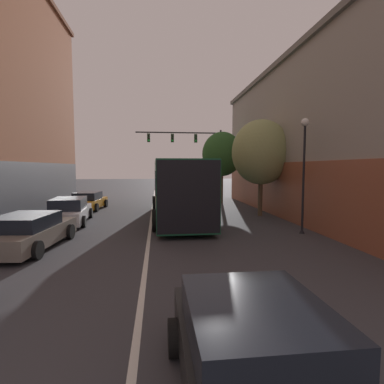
{
  "coord_description": "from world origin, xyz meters",
  "views": [
    {
      "loc": [
        0.38,
        1.46,
        2.9
      ],
      "look_at": [
        2.1,
        16.48,
        1.67
      ],
      "focal_mm": 28.0,
      "sensor_mm": 36.0,
      "label": 1
    }
  ],
  "objects_px": {
    "parked_car_left_far": "(70,211)",
    "parked_car_left_distant": "(28,232)",
    "street_lamp": "(304,163)",
    "traffic_signal_gantry": "(193,147)",
    "street_tree_near": "(261,152)",
    "street_tree_far": "(222,154)",
    "hatchback_foreground": "(260,363)",
    "bus": "(178,187)",
    "parked_car_left_near": "(89,201)"
  },
  "relations": [
    {
      "from": "bus",
      "to": "traffic_signal_gantry",
      "type": "bearing_deg",
      "value": -11.39
    },
    {
      "from": "hatchback_foreground",
      "to": "parked_car_left_near",
      "type": "relative_size",
      "value": 1.01
    },
    {
      "from": "parked_car_left_distant",
      "to": "traffic_signal_gantry",
      "type": "relative_size",
      "value": 0.55
    },
    {
      "from": "bus",
      "to": "street_lamp",
      "type": "bearing_deg",
      "value": -131.54
    },
    {
      "from": "parked_car_left_distant",
      "to": "traffic_signal_gantry",
      "type": "xyz_separation_m",
      "value": [
        8.02,
        17.64,
        4.27
      ]
    },
    {
      "from": "hatchback_foreground",
      "to": "parked_car_left_far",
      "type": "height_order",
      "value": "parked_car_left_far"
    },
    {
      "from": "bus",
      "to": "street_tree_near",
      "type": "distance_m",
      "value": 5.39
    },
    {
      "from": "hatchback_foreground",
      "to": "parked_car_left_far",
      "type": "distance_m",
      "value": 14.18
    },
    {
      "from": "bus",
      "to": "street_lamp",
      "type": "relative_size",
      "value": 2.12
    },
    {
      "from": "parked_car_left_near",
      "to": "parked_car_left_distant",
      "type": "xyz_separation_m",
      "value": [
        0.16,
        -10.19,
        0.02
      ]
    },
    {
      "from": "parked_car_left_far",
      "to": "street_lamp",
      "type": "bearing_deg",
      "value": -114.45
    },
    {
      "from": "bus",
      "to": "parked_car_left_near",
      "type": "distance_m",
      "value": 7.54
    },
    {
      "from": "bus",
      "to": "traffic_signal_gantry",
      "type": "relative_size",
      "value": 1.29
    },
    {
      "from": "parked_car_left_near",
      "to": "street_lamp",
      "type": "xyz_separation_m",
      "value": [
        11.13,
        -8.94,
        2.51
      ]
    },
    {
      "from": "hatchback_foreground",
      "to": "parked_car_left_far",
      "type": "xyz_separation_m",
      "value": [
        -5.8,
        12.94,
        0.02
      ]
    },
    {
      "from": "parked_car_left_far",
      "to": "parked_car_left_distant",
      "type": "xyz_separation_m",
      "value": [
        -0.02,
        -5.02,
        -0.03
      ]
    },
    {
      "from": "street_lamp",
      "to": "parked_car_left_far",
      "type": "bearing_deg",
      "value": 161.0
    },
    {
      "from": "hatchback_foreground",
      "to": "street_tree_far",
      "type": "bearing_deg",
      "value": -11.19
    },
    {
      "from": "parked_car_left_far",
      "to": "street_lamp",
      "type": "height_order",
      "value": "street_lamp"
    },
    {
      "from": "bus",
      "to": "hatchback_foreground",
      "type": "bearing_deg",
      "value": 179.41
    },
    {
      "from": "traffic_signal_gantry",
      "to": "street_tree_near",
      "type": "relative_size",
      "value": 1.43
    },
    {
      "from": "traffic_signal_gantry",
      "to": "hatchback_foreground",
      "type": "bearing_deg",
      "value": -94.92
    },
    {
      "from": "street_tree_far",
      "to": "street_tree_near",
      "type": "bearing_deg",
      "value": -82.27
    },
    {
      "from": "hatchback_foreground",
      "to": "traffic_signal_gantry",
      "type": "relative_size",
      "value": 0.49
    },
    {
      "from": "parked_car_left_near",
      "to": "street_tree_near",
      "type": "xyz_separation_m",
      "value": [
        10.94,
        -3.99,
        3.24
      ]
    },
    {
      "from": "hatchback_foreground",
      "to": "parked_car_left_far",
      "type": "relative_size",
      "value": 0.85
    },
    {
      "from": "parked_car_left_near",
      "to": "street_lamp",
      "type": "bearing_deg",
      "value": -123.81
    },
    {
      "from": "traffic_signal_gantry",
      "to": "street_tree_far",
      "type": "bearing_deg",
      "value": -68.81
    },
    {
      "from": "parked_car_left_distant",
      "to": "street_tree_near",
      "type": "relative_size",
      "value": 0.79
    },
    {
      "from": "parked_car_left_distant",
      "to": "street_lamp",
      "type": "height_order",
      "value": "street_lamp"
    },
    {
      "from": "street_tree_near",
      "to": "parked_car_left_near",
      "type": "bearing_deg",
      "value": 159.96
    },
    {
      "from": "parked_car_left_near",
      "to": "street_tree_near",
      "type": "bearing_deg",
      "value": -105.07
    },
    {
      "from": "street_tree_near",
      "to": "street_tree_far",
      "type": "height_order",
      "value": "street_tree_far"
    },
    {
      "from": "parked_car_left_far",
      "to": "street_tree_near",
      "type": "bearing_deg",
      "value": -89.18
    },
    {
      "from": "parked_car_left_far",
      "to": "parked_car_left_near",
      "type": "bearing_deg",
      "value": -3.43
    },
    {
      "from": "street_lamp",
      "to": "street_tree_far",
      "type": "relative_size",
      "value": 0.87
    },
    {
      "from": "parked_car_left_far",
      "to": "street_lamp",
      "type": "xyz_separation_m",
      "value": [
        10.95,
        -3.77,
        2.46
      ]
    },
    {
      "from": "street_lamp",
      "to": "street_tree_far",
      "type": "bearing_deg",
      "value": 95.39
    },
    {
      "from": "parked_car_left_far",
      "to": "street_tree_far",
      "type": "relative_size",
      "value": 0.81
    },
    {
      "from": "parked_car_left_distant",
      "to": "hatchback_foreground",
      "type": "bearing_deg",
      "value": -138.56
    },
    {
      "from": "parked_car_left_near",
      "to": "street_tree_far",
      "type": "distance_m",
      "value": 10.93
    },
    {
      "from": "bus",
      "to": "traffic_signal_gantry",
      "type": "distance_m",
      "value": 12.5
    },
    {
      "from": "parked_car_left_distant",
      "to": "street_tree_near",
      "type": "distance_m",
      "value": 12.84
    },
    {
      "from": "traffic_signal_gantry",
      "to": "street_tree_near",
      "type": "bearing_deg",
      "value": -76.45
    },
    {
      "from": "traffic_signal_gantry",
      "to": "parked_car_left_near",
      "type": "bearing_deg",
      "value": -137.67
    },
    {
      "from": "street_lamp",
      "to": "street_tree_far",
      "type": "height_order",
      "value": "street_tree_far"
    },
    {
      "from": "traffic_signal_gantry",
      "to": "street_lamp",
      "type": "distance_m",
      "value": 16.75
    },
    {
      "from": "street_tree_near",
      "to": "street_tree_far",
      "type": "relative_size",
      "value": 0.99
    },
    {
      "from": "bus",
      "to": "hatchback_foreground",
      "type": "relative_size",
      "value": 2.66
    },
    {
      "from": "street_lamp",
      "to": "street_tree_far",
      "type": "distance_m",
      "value": 11.7
    }
  ]
}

